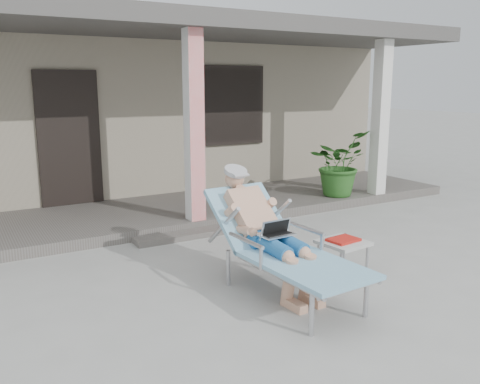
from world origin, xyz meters
TOP-DOWN VIEW (x-y plane):
  - ground at (0.00, 0.00)m, footprint 60.00×60.00m
  - house at (0.00, 6.50)m, footprint 10.40×5.40m
  - porch_deck at (0.00, 3.00)m, footprint 10.00×2.00m
  - porch_overhang at (0.00, 2.95)m, footprint 10.00×2.30m
  - porch_step at (0.00, 1.85)m, footprint 2.00×0.30m
  - lounger at (-0.25, -0.21)m, footprint 0.84×1.99m
  - side_table at (0.62, -0.25)m, footprint 0.51×0.51m
  - potted_palm at (2.81, 2.39)m, footprint 1.26×1.19m

SIDE VIEW (x-z plane):
  - ground at x=0.00m, z-range 0.00..0.00m
  - porch_step at x=0.00m, z-range 0.00..0.07m
  - porch_deck at x=0.00m, z-range 0.00..0.15m
  - side_table at x=0.62m, z-range 0.14..0.55m
  - potted_palm at x=2.81m, z-range 0.15..1.26m
  - lounger at x=-0.25m, z-range 0.15..1.42m
  - house at x=0.00m, z-range 0.02..3.32m
  - porch_overhang at x=0.00m, z-range 1.36..4.21m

